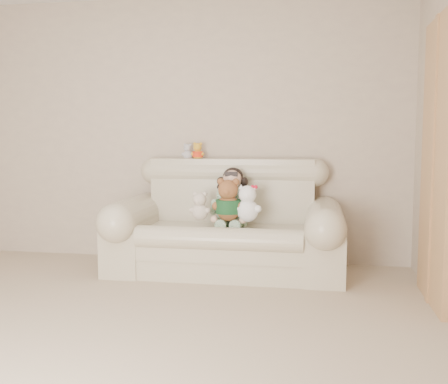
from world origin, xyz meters
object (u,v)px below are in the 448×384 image
sofa (226,217)px  brown_teddy (228,196)px  white_cat (248,199)px  seated_child (232,196)px  cream_teddy (200,203)px

sofa → brown_teddy: (0.04, -0.12, 0.21)m
brown_teddy → white_cat: 0.18m
seated_child → cream_teddy: (-0.25, -0.22, -0.04)m
sofa → seated_child: sofa is taller
cream_teddy → brown_teddy: bearing=-0.9°
sofa → white_cat: (0.22, -0.14, 0.18)m
sofa → white_cat: 0.31m
cream_teddy → seated_child: bearing=36.5°
sofa → brown_teddy: 0.24m
brown_teddy → cream_teddy: 0.26m
sofa → seated_child: size_ratio=3.85×
sofa → cream_teddy: (-0.21, -0.14, 0.13)m
brown_teddy → cream_teddy: brown_teddy is taller
brown_teddy → cream_teddy: size_ratio=1.47×
sofa → brown_teddy: bearing=-71.1°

